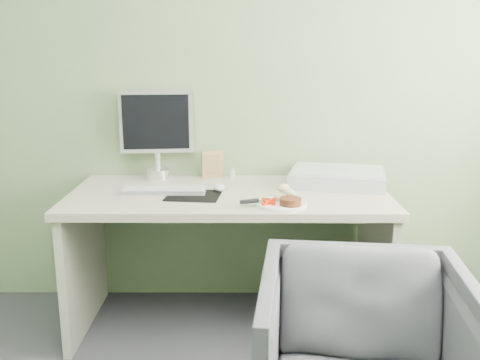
{
  "coord_description": "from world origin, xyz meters",
  "views": [
    {
      "loc": [
        0.07,
        -0.98,
        1.42
      ],
      "look_at": [
        0.06,
        1.5,
        0.82
      ],
      "focal_mm": 40.0,
      "sensor_mm": 36.0,
      "label": 1
    }
  ],
  "objects_px": {
    "desk": "(229,226)",
    "scanner": "(337,178)",
    "plate": "(282,204)",
    "monitor": "(157,129)"
  },
  "relations": [
    {
      "from": "plate",
      "to": "scanner",
      "type": "relative_size",
      "value": 0.47
    },
    {
      "from": "desk",
      "to": "plate",
      "type": "bearing_deg",
      "value": -43.81
    },
    {
      "from": "desk",
      "to": "scanner",
      "type": "height_order",
      "value": "scanner"
    },
    {
      "from": "desk",
      "to": "scanner",
      "type": "xyz_separation_m",
      "value": [
        0.57,
        0.14,
        0.22
      ]
    },
    {
      "from": "scanner",
      "to": "monitor",
      "type": "distance_m",
      "value": 1.02
    },
    {
      "from": "plate",
      "to": "monitor",
      "type": "xyz_separation_m",
      "value": [
        -0.65,
        0.55,
        0.27
      ]
    },
    {
      "from": "plate",
      "to": "scanner",
      "type": "bearing_deg",
      "value": 50.18
    },
    {
      "from": "plate",
      "to": "scanner",
      "type": "height_order",
      "value": "scanner"
    },
    {
      "from": "plate",
      "to": "monitor",
      "type": "bearing_deg",
      "value": 139.78
    },
    {
      "from": "desk",
      "to": "plate",
      "type": "distance_m",
      "value": 0.39
    }
  ]
}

